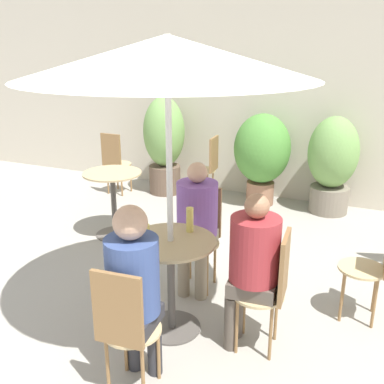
# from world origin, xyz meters

# --- Properties ---
(ground_plane) EXTENTS (20.00, 20.00, 0.00)m
(ground_plane) POSITION_xyz_m (0.00, 0.00, 0.00)
(ground_plane) COLOR #9E998E
(storefront_wall) EXTENTS (10.00, 0.06, 3.00)m
(storefront_wall) POSITION_xyz_m (0.00, 3.55, 1.50)
(storefront_wall) COLOR beige
(storefront_wall) RESTS_ON ground_plane
(cafe_table_near) EXTENTS (0.68, 0.68, 0.76)m
(cafe_table_near) POSITION_xyz_m (0.24, 0.10, 0.53)
(cafe_table_near) COLOR #514C47
(cafe_table_near) RESTS_ON ground_plane
(cafe_table_far) EXTENTS (0.65, 0.65, 0.76)m
(cafe_table_far) POSITION_xyz_m (-1.14, 1.46, 0.52)
(cafe_table_far) COLOR #514C47
(cafe_table_far) RESTS_ON ground_plane
(bistro_chair_0) EXTENTS (0.37, 0.38, 0.91)m
(bistro_chair_0) POSITION_xyz_m (0.30, -0.65, 0.54)
(bistro_chair_0) COLOR tan
(bistro_chair_0) RESTS_ON ground_plane
(bistro_chair_1) EXTENTS (0.38, 0.37, 0.91)m
(bistro_chair_1) POSITION_xyz_m (0.99, 0.16, 0.54)
(bistro_chair_1) COLOR tan
(bistro_chair_1) RESTS_ON ground_plane
(bistro_chair_2) EXTENTS (0.37, 0.38, 0.91)m
(bistro_chair_2) POSITION_xyz_m (0.18, 0.85, 0.54)
(bistro_chair_2) COLOR tan
(bistro_chair_2) RESTS_ON ground_plane
(bistro_chair_3) EXTENTS (0.37, 0.37, 0.91)m
(bistro_chair_3) POSITION_xyz_m (-1.92, 2.71, 0.54)
(bistro_chair_3) COLOR tan
(bistro_chair_3) RESTS_ON ground_plane
(bistro_chair_4) EXTENTS (0.37, 0.37, 0.91)m
(bistro_chair_4) POSITION_xyz_m (-0.58, 2.99, 0.54)
(bistro_chair_4) COLOR tan
(bistro_chair_4) RESTS_ON ground_plane
(bistro_chair_6) EXTENTS (0.37, 0.37, 0.91)m
(bistro_chair_6) POSITION_xyz_m (1.65, 0.85, 0.54)
(bistro_chair_6) COLOR tan
(bistro_chair_6) RESTS_ON ground_plane
(seated_person_0) EXTENTS (0.33, 0.34, 1.25)m
(seated_person_0) POSITION_xyz_m (0.29, -0.51, 0.74)
(seated_person_0) COLOR #2D2D33
(seated_person_0) RESTS_ON ground_plane
(seated_person_1) EXTENTS (0.37, 0.35, 1.18)m
(seated_person_1) POSITION_xyz_m (0.85, 0.15, 0.70)
(seated_person_1) COLOR brown
(seated_person_1) RESTS_ON ground_plane
(seated_person_2) EXTENTS (0.35, 0.37, 1.19)m
(seated_person_2) POSITION_xyz_m (0.19, 0.71, 0.70)
(seated_person_2) COLOR gray
(seated_person_2) RESTS_ON ground_plane
(beer_glass_0) EXTENTS (0.06, 0.06, 0.18)m
(beer_glass_0) POSITION_xyz_m (0.14, -0.09, 0.85)
(beer_glass_0) COLOR #DBC65B
(beer_glass_0) RESTS_ON cafe_table_near
(beer_glass_1) EXTENTS (0.06, 0.06, 0.19)m
(beer_glass_1) POSITION_xyz_m (0.30, 0.31, 0.85)
(beer_glass_1) COLOR #DBC65B
(beer_glass_1) RESTS_ON cafe_table_near
(potted_plant_0) EXTENTS (0.59, 0.59, 1.41)m
(potted_plant_0) POSITION_xyz_m (-1.30, 3.08, 0.77)
(potted_plant_0) COLOR brown
(potted_plant_0) RESTS_ON ground_plane
(potted_plant_1) EXTENTS (0.76, 0.76, 1.24)m
(potted_plant_1) POSITION_xyz_m (0.12, 3.16, 0.73)
(potted_plant_1) COLOR #93664C
(potted_plant_1) RESTS_ON ground_plane
(potted_plant_2) EXTENTS (0.63, 0.63, 1.26)m
(potted_plant_2) POSITION_xyz_m (1.03, 3.21, 0.69)
(potted_plant_2) COLOR slate
(potted_plant_2) RESTS_ON ground_plane
(umbrella) EXTENTS (1.98, 1.98, 2.18)m
(umbrella) POSITION_xyz_m (0.24, 0.10, 2.04)
(umbrella) COLOR silver
(umbrella) RESTS_ON ground_plane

